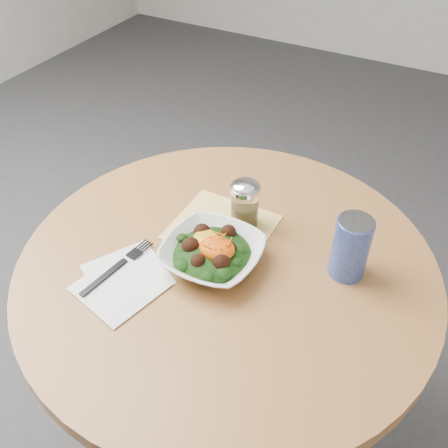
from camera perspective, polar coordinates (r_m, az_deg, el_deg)
ground at (r=1.69m, az=0.23°, el=-22.31°), size 6.00×6.00×0.00m
table at (r=1.22m, az=0.30°, el=-10.68°), size 0.90×0.90×0.75m
cloth_napkin at (r=1.15m, az=-0.22°, el=-0.35°), size 0.22×0.20×0.00m
paper_napkins at (r=1.05m, az=-11.41°, el=-6.34°), size 0.21×0.23×0.00m
salad_bowl at (r=1.05m, az=-1.34°, el=-3.36°), size 0.21×0.21×0.08m
fork at (r=1.08m, az=-11.85°, el=-4.64°), size 0.05×0.20×0.00m
spice_shaker at (r=1.12m, az=2.38°, el=2.27°), size 0.07×0.07×0.12m
beverage_can at (r=1.03m, az=14.28°, el=-2.59°), size 0.07×0.07×0.14m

